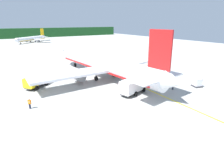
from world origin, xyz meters
name	(u,v)px	position (x,y,z in m)	size (l,w,h in m)	color
ground	(1,63)	(0.00, 48.00, -0.10)	(240.00, 320.00, 0.20)	#A8A8A3
airliner_foreground	(103,64)	(20.48, 15.44, 3.39)	(34.51, 41.72, 11.90)	white
airliner_far_taxiway	(32,39)	(19.68, 109.58, 2.45)	(24.05, 22.39, 8.60)	white
airliner_distant	(40,34)	(37.83, 173.69, 1.86)	(18.16, 21.54, 6.54)	white
service_truck_fuel	(35,83)	(5.35, 16.71, 1.16)	(6.57, 5.82, 2.75)	yellow
service_truck_baggage	(133,85)	(20.40, 3.75, 1.58)	(6.62, 3.88, 2.84)	white
cargo_container_near	(197,82)	(33.88, -0.49, 0.93)	(2.05, 2.05, 1.96)	#333338
crew_marshaller	(173,85)	(28.30, 1.06, 1.04)	(0.36, 0.60, 1.75)	#191E33
crew_loader_left	(29,103)	(2.91, 7.39, 1.00)	(0.49, 0.47, 1.69)	#191E33
apron_guide_line	(126,80)	(24.14, 11.00, 0.01)	(0.30, 60.00, 0.01)	yellow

